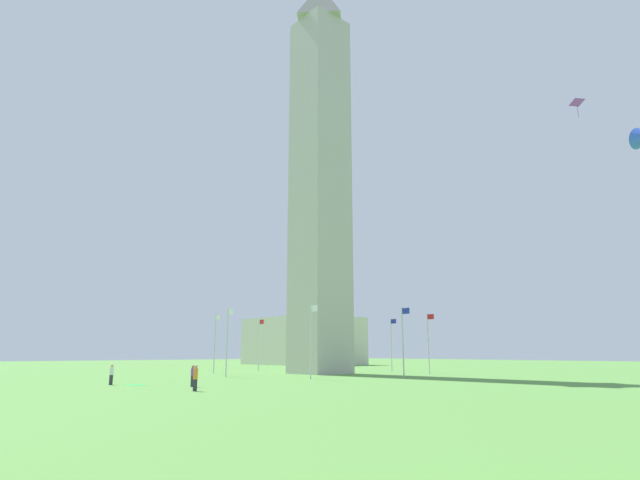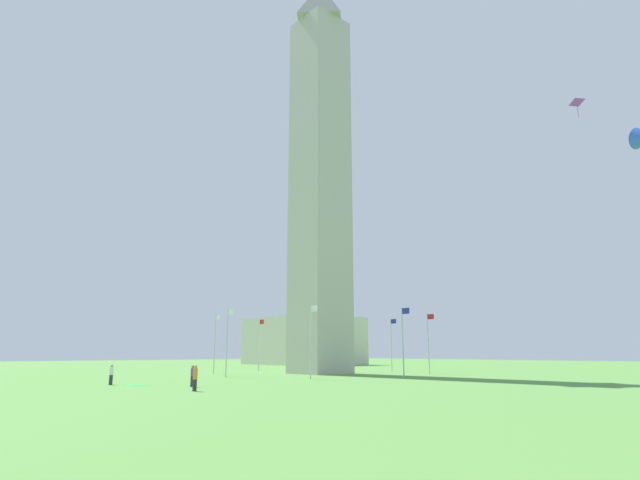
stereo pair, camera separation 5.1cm
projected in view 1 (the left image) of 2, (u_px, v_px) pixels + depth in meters
name	position (u px, v px, depth m)	size (l,w,h in m)	color
ground_plane	(320.00, 374.00, 65.25)	(260.00, 260.00, 0.00)	#548C3D
obelisk_monument	(320.00, 163.00, 71.23)	(6.19, 6.19, 56.27)	#B7B2A8
flagpole_n	(403.00, 338.00, 56.01)	(1.12, 0.14, 7.49)	silver
flagpole_ne	(429.00, 340.00, 65.16)	(1.12, 0.14, 7.49)	silver
flagpole_e	(392.00, 342.00, 74.85)	(1.12, 0.14, 7.49)	silver
flagpole_se	(326.00, 342.00, 79.41)	(1.12, 0.14, 7.49)	silver
flagpole_s	(259.00, 342.00, 76.16)	(1.12, 0.14, 7.49)	silver
flagpole_sw	(215.00, 341.00, 67.01)	(1.12, 0.14, 7.49)	silver
flagpole_w	(227.00, 339.00, 57.31)	(1.12, 0.14, 7.49)	silver
flagpole_nw	(311.00, 337.00, 52.76)	(1.12, 0.14, 7.49)	silver
person_white_shirt	(111.00, 375.00, 42.92)	(0.32, 0.32, 1.67)	#2D2D38
person_orange_shirt	(195.00, 378.00, 35.93)	(0.32, 0.32, 1.79)	#2D2D38
person_purple_shirt	(193.00, 376.00, 40.42)	(0.32, 0.32, 1.66)	#2D2D38
kite_purple_diamond	(577.00, 103.00, 57.55)	(1.70, 1.71, 1.94)	purple
distant_building	(303.00, 341.00, 115.23)	(23.41, 17.41, 10.09)	beige
picnic_blanket_near_first_person	(136.00, 385.00, 42.43)	(1.80, 1.40, 0.01)	green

